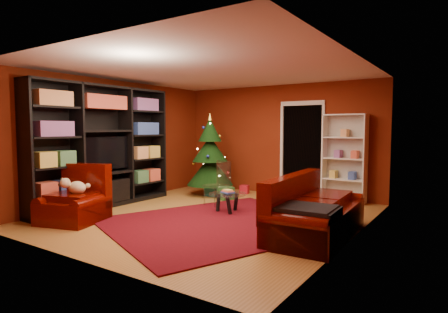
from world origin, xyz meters
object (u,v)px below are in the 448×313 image
Objects in this scene: gift_box_teal at (212,190)px; gift_box_red at (244,189)px; dog at (77,188)px; media_unit at (103,147)px; acrylic_chair at (216,186)px; coffee_table at (228,203)px; sofa at (317,205)px; armchair at (73,199)px; white_bookshelf at (344,159)px; gift_box_green at (226,193)px; christmas_tree at (210,155)px; rug at (221,223)px.

gift_box_red is (0.48, 0.68, -0.04)m from gift_box_teal.
dog is at bearing -98.42° from gift_box_teal.
media_unit reaches higher than acrylic_chair.
gift_box_teal is at bearing 134.90° from coffee_table.
sofa is (2.70, -2.46, 0.35)m from gift_box_red.
sofa is at bearing -14.91° from coffee_table.
armchair is at bearing 109.47° from sofa.
armchair reaches higher than gift_box_teal.
white_bookshelf is 1.93× the size of armchair.
gift_box_teal is at bearing 146.97° from acrylic_chair.
coffee_table is (0.74, -1.05, 0.04)m from gift_box_green.
white_bookshelf is 2.72× the size of coffee_table.
dog reaches higher than gift_box_green.
acrylic_chair is (-0.53, 0.38, 0.23)m from coffee_table.
media_unit reaches higher than gift_box_teal.
dog is 0.19× the size of sofa.
armchair is at bearing -124.97° from white_bookshelf.
gift_box_green is 1.29m from coffee_table.
gift_box_green is 2.65m from white_bookshelf.
gift_box_green is (0.53, -0.23, 0.00)m from gift_box_teal.
gift_box_green is at bearing -25.53° from christmas_tree.
christmas_tree is (-1.74, 2.10, 0.94)m from rug.
gift_box_red is at bearing 93.43° from gift_box_green.
gift_box_teal is 1.81m from coffee_table.
media_unit is 11.12× the size of gift_box_green.
acrylic_chair is (-2.03, -1.84, -0.52)m from white_bookshelf.
gift_box_teal is 0.39× the size of coffee_table.
christmas_tree reaches higher than white_bookshelf.
acrylic_chair reaches higher than armchair.
gift_box_red is 0.24× the size of acrylic_chair.
dog is (-3.26, -4.18, -0.36)m from white_bookshelf.
gift_box_red is 0.20× the size of armchair.
white_bookshelf is 4.82× the size of dog.
gift_box_green is 0.29× the size of armchair.
gift_box_red is (0.60, 0.59, -0.85)m from christmas_tree.
gift_box_red is (1.60, 2.87, -1.11)m from media_unit.
coffee_table is (1.27, -1.28, 0.05)m from gift_box_teal.
acrylic_chair is at bearing -50.11° from gift_box_teal.
media_unit is 2.50m from christmas_tree.
christmas_tree is at bearing 148.52° from acrylic_chair.
christmas_tree is at bearing -160.64° from white_bookshelf.
armchair is 2.71m from acrylic_chair.
gift_box_teal is 0.83m from gift_box_red.
dog is at bearing -131.86° from coffee_table.
gift_box_green is at bearing 125.10° from coffee_table.
christmas_tree is at bearing 154.47° from gift_box_green.
sofa is (3.69, 1.51, 0.06)m from armchair.
white_bookshelf is 2.80m from sofa.
gift_box_teal is 0.69× the size of dog.
acrylic_chair is at bearing 67.05° from sofa.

